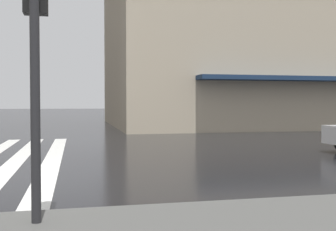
% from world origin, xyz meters
% --- Properties ---
extents(ground_plane, '(220.00, 220.00, 0.00)m').
position_xyz_m(ground_plane, '(0.00, 0.00, 0.00)').
color(ground_plane, black).
extents(traffic_signal_post, '(0.44, 0.30, 3.48)m').
position_xyz_m(traffic_signal_post, '(-3.50, -0.72, 2.66)').
color(traffic_signal_post, '#232326').
rests_on(traffic_signal_post, sidewalk_pavement).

